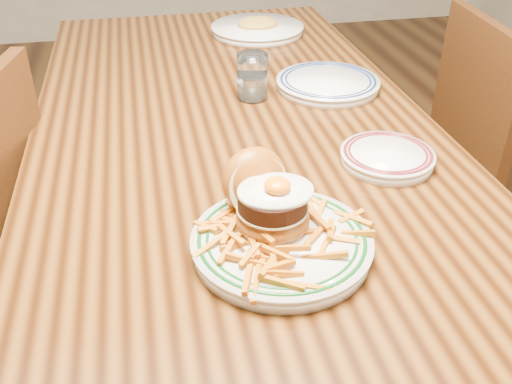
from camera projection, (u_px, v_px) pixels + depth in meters
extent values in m
plane|color=black|center=(237.00, 346.00, 1.67)|extent=(6.00, 6.00, 0.00)
cube|color=black|center=(231.00, 123.00, 1.28)|extent=(0.85, 1.60, 0.05)
cylinder|color=black|center=(97.00, 137.00, 2.03)|extent=(0.07, 0.07, 0.70)
cylinder|color=black|center=(296.00, 119.00, 2.15)|extent=(0.07, 0.07, 0.70)
cube|color=#42220D|center=(7.00, 197.00, 1.11)|extent=(0.11, 0.42, 0.45)
cylinder|color=#42220D|center=(70.00, 308.00, 1.52)|extent=(0.04, 0.04, 0.41)
cube|color=#42220D|center=(473.00, 105.00, 1.50)|extent=(0.06, 0.41, 0.44)
cylinder|color=#42220D|center=(424.00, 211.00, 1.90)|extent=(0.04, 0.04, 0.40)
cylinder|color=#42220D|center=(470.00, 282.00, 1.61)|extent=(0.04, 0.04, 0.40)
cylinder|color=silver|center=(282.00, 246.00, 0.85)|extent=(0.27, 0.27, 0.02)
cylinder|color=silver|center=(282.00, 239.00, 0.84)|extent=(0.27, 0.27, 0.01)
torus|color=#0C4312|center=(282.00, 238.00, 0.84)|extent=(0.25, 0.25, 0.01)
torus|color=#0C4312|center=(282.00, 238.00, 0.84)|extent=(0.23, 0.23, 0.01)
ellipsoid|color=#904512|center=(272.00, 219.00, 0.86)|extent=(0.11, 0.11, 0.05)
cylinder|color=#D7C386|center=(272.00, 208.00, 0.85)|extent=(0.11, 0.11, 0.00)
cylinder|color=black|center=(273.00, 200.00, 0.84)|extent=(0.10, 0.10, 0.03)
ellipsoid|color=white|center=(276.00, 191.00, 0.83)|extent=(0.11, 0.09, 0.01)
ellipsoid|color=orange|center=(277.00, 186.00, 0.82)|extent=(0.04, 0.04, 0.02)
ellipsoid|color=#904512|center=(255.00, 181.00, 0.89)|extent=(0.13, 0.11, 0.12)
cylinder|color=#D7C386|center=(259.00, 187.00, 0.88)|extent=(0.10, 0.05, 0.10)
cylinder|color=silver|center=(387.00, 159.00, 1.07)|extent=(0.17, 0.17, 0.02)
cylinder|color=silver|center=(388.00, 154.00, 1.07)|extent=(0.18, 0.18, 0.01)
torus|color=#59141B|center=(388.00, 153.00, 1.06)|extent=(0.17, 0.17, 0.01)
torus|color=#59141B|center=(388.00, 153.00, 1.06)|extent=(0.15, 0.15, 0.01)
cube|color=silver|center=(396.00, 150.00, 1.08)|extent=(0.08, 0.10, 0.00)
cylinder|color=silver|center=(328.00, 85.00, 1.37)|extent=(0.24, 0.24, 0.02)
cylinder|color=silver|center=(328.00, 81.00, 1.37)|extent=(0.25, 0.25, 0.01)
torus|color=#102150|center=(328.00, 80.00, 1.36)|extent=(0.23, 0.23, 0.01)
torus|color=#102150|center=(328.00, 80.00, 1.36)|extent=(0.21, 0.21, 0.01)
cylinder|color=white|center=(252.00, 77.00, 1.30)|extent=(0.07, 0.07, 0.11)
cylinder|color=silver|center=(252.00, 87.00, 1.32)|extent=(0.06, 0.06, 0.05)
cylinder|color=silver|center=(257.00, 31.00, 1.73)|extent=(0.27, 0.27, 0.02)
cylinder|color=silver|center=(257.00, 26.00, 1.72)|extent=(0.28, 0.28, 0.01)
ellipsoid|color=gold|center=(257.00, 23.00, 1.72)|extent=(0.12, 0.10, 0.04)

